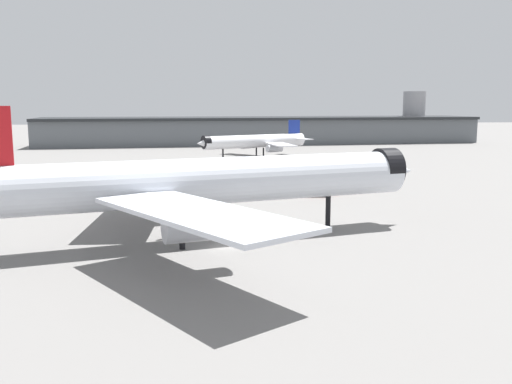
{
  "coord_description": "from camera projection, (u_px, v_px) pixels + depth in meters",
  "views": [
    {
      "loc": [
        -5.38,
        -69.64,
        18.29
      ],
      "look_at": [
        4.77,
        5.49,
        6.23
      ],
      "focal_mm": 38.98,
      "sensor_mm": 36.0,
      "label": 1
    }
  ],
  "objects": [
    {
      "name": "service_truck_front",
      "position": [
        317.0,
        188.0,
        110.84
      ],
      "size": [
        5.8,
        3.32,
        3.0
      ],
      "rotation": [
        0.0,
        0.0,
        6.12
      ],
      "color": "black",
      "rests_on": "ground"
    },
    {
      "name": "baggage_cart_trailing",
      "position": [
        49.0,
        198.0,
        102.7
      ],
      "size": [
        1.97,
        2.42,
        1.82
      ],
      "rotation": [
        0.0,
        0.0,
        1.59
      ],
      "color": "black",
      "rests_on": "ground"
    },
    {
      "name": "ground",
      "position": [
        225.0,
        247.0,
        71.74
      ],
      "size": [
        900.0,
        900.0,
        0.0
      ],
      "primitive_type": "plane",
      "color": "slate"
    },
    {
      "name": "traffic_cone_near_nose",
      "position": [
        121.0,
        195.0,
        110.79
      ],
      "size": [
        0.51,
        0.51,
        0.63
      ],
      "primitive_type": "cone",
      "color": "#F2600C",
      "rests_on": "ground"
    },
    {
      "name": "terminal_building",
      "position": [
        269.0,
        130.0,
        258.26
      ],
      "size": [
        201.91,
        43.12,
        24.24
      ],
      "rotation": [
        0.0,
        0.0,
        0.05
      ],
      "color": "slate",
      "rests_on": "ground"
    },
    {
      "name": "airliner_near_gate",
      "position": [
        194.0,
        183.0,
        73.29
      ],
      "size": [
        68.4,
        61.42,
        18.06
      ],
      "rotation": [
        0.0,
        0.0,
        0.24
      ],
      "color": "silver",
      "rests_on": "ground"
    },
    {
      "name": "airliner_far_taxiway",
      "position": [
        256.0,
        141.0,
        189.73
      ],
      "size": [
        42.12,
        37.67,
        12.66
      ],
      "rotation": [
        0.0,
        0.0,
        3.56
      ],
      "color": "white",
      "rests_on": "ground"
    }
  ]
}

